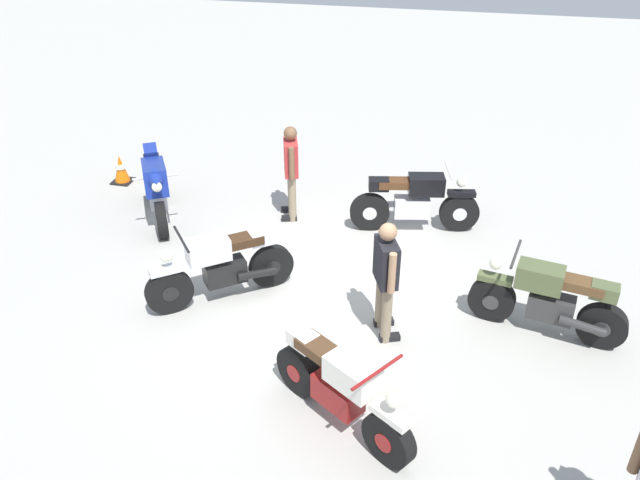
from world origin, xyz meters
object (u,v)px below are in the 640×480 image
(motorcycle_cream_vintage, at_px, (341,389))
(person_in_red_shirt, at_px, (291,167))
(motorcycle_silver_cruiser, at_px, (222,266))
(motorcycle_olive_vintage, at_px, (549,301))
(motorcycle_black_cruiser, at_px, (414,201))
(traffic_cone, at_px, (121,169))
(motorcycle_blue_sportbike, at_px, (156,186))
(person_in_black_shirt, at_px, (386,274))

(motorcycle_cream_vintage, bearing_deg, person_in_red_shirt, 145.63)
(motorcycle_silver_cruiser, height_order, motorcycle_cream_vintage, motorcycle_silver_cruiser)
(motorcycle_silver_cruiser, xyz_separation_m, motorcycle_cream_vintage, (-2.02, 1.89, -0.03))
(motorcycle_silver_cruiser, distance_m, motorcycle_olive_vintage, 4.26)
(motorcycle_silver_cruiser, distance_m, motorcycle_cream_vintage, 2.76)
(motorcycle_cream_vintage, relative_size, person_in_red_shirt, 1.06)
(motorcycle_black_cruiser, bearing_deg, motorcycle_silver_cruiser, -145.01)
(motorcycle_silver_cruiser, distance_m, person_in_red_shirt, 2.55)
(motorcycle_olive_vintage, relative_size, motorcycle_cream_vintage, 1.14)
(motorcycle_silver_cruiser, height_order, person_in_red_shirt, person_in_red_shirt)
(motorcycle_black_cruiser, relative_size, traffic_cone, 3.91)
(person_in_red_shirt, distance_m, traffic_cone, 3.57)
(motorcycle_blue_sportbike, xyz_separation_m, person_in_red_shirt, (-2.17, -0.56, 0.31))
(motorcycle_cream_vintage, relative_size, person_in_black_shirt, 1.06)
(motorcycle_blue_sportbike, xyz_separation_m, motorcycle_silver_cruiser, (-1.87, 1.94, -0.07))
(motorcycle_black_cruiser, bearing_deg, motorcycle_olive_vintage, -61.70)
(motorcycle_silver_cruiser, relative_size, motorcycle_olive_vintage, 0.88)
(motorcycle_silver_cruiser, bearing_deg, person_in_black_shirt, 134.79)
(motorcycle_olive_vintage, bearing_deg, motorcycle_black_cruiser, -38.60)
(motorcycle_blue_sportbike, relative_size, motorcycle_black_cruiser, 0.86)
(motorcycle_blue_sportbike, height_order, person_in_red_shirt, person_in_red_shirt)
(motorcycle_black_cruiser, height_order, person_in_red_shirt, person_in_red_shirt)
(motorcycle_silver_cruiser, bearing_deg, motorcycle_blue_sportbike, -84.46)
(motorcycle_black_cruiser, bearing_deg, traffic_cone, 162.23)
(person_in_black_shirt, xyz_separation_m, traffic_cone, (5.41, -3.35, -0.65))
(motorcycle_black_cruiser, xyz_separation_m, person_in_red_shirt, (2.05, -0.01, 0.38))
(motorcycle_silver_cruiser, height_order, person_in_black_shirt, person_in_black_shirt)
(motorcycle_olive_vintage, distance_m, motorcycle_black_cruiser, 2.97)
(traffic_cone, bearing_deg, motorcycle_silver_cruiser, 135.73)
(motorcycle_blue_sportbike, bearing_deg, motorcycle_cream_vintage, 15.82)
(motorcycle_blue_sportbike, relative_size, motorcycle_cream_vintage, 1.05)
(motorcycle_blue_sportbike, height_order, traffic_cone, motorcycle_blue_sportbike)
(motorcycle_black_cruiser, distance_m, traffic_cone, 5.55)
(motorcycle_silver_cruiser, xyz_separation_m, traffic_cone, (3.16, -3.08, -0.26))
(traffic_cone, bearing_deg, person_in_red_shirt, 170.50)
(traffic_cone, bearing_deg, motorcycle_black_cruiser, 173.87)
(traffic_cone, bearing_deg, motorcycle_blue_sportbike, 138.69)
(person_in_black_shirt, bearing_deg, person_in_red_shirt, 103.19)
(motorcycle_olive_vintage, xyz_separation_m, traffic_cone, (7.42, -2.87, -0.23))
(traffic_cone, bearing_deg, person_in_black_shirt, 148.19)
(motorcycle_olive_vintage, bearing_deg, person_in_black_shirt, 25.03)
(motorcycle_blue_sportbike, xyz_separation_m, person_in_black_shirt, (-4.11, 2.22, 0.31))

